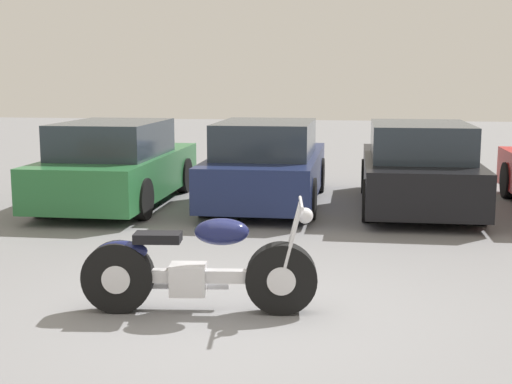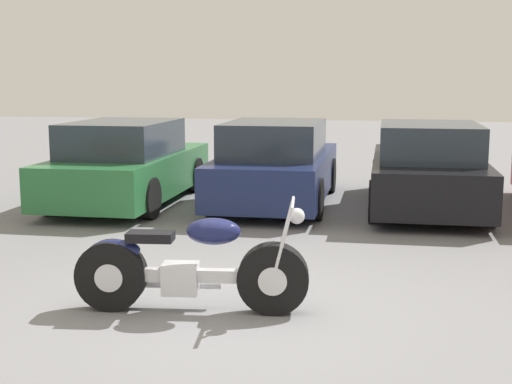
# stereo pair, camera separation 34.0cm
# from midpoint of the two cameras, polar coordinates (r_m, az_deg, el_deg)

# --- Properties ---
(ground_plane) EXTENTS (60.00, 60.00, 0.00)m
(ground_plane) POSITION_cam_midpoint_polar(r_m,az_deg,el_deg) (6.86, -2.91, -9.80)
(ground_plane) COLOR slate
(motorcycle) EXTENTS (2.25, 0.63, 1.09)m
(motorcycle) POSITION_cam_midpoint_polar(r_m,az_deg,el_deg) (6.85, -6.19, -6.15)
(motorcycle) COLOR black
(motorcycle) RESTS_ON ground_plane
(parked_car_green) EXTENTS (1.88, 4.41, 1.46)m
(parked_car_green) POSITION_cam_midpoint_polar(r_m,az_deg,el_deg) (12.74, -11.79, 2.10)
(parked_car_green) COLOR #286B38
(parked_car_green) RESTS_ON ground_plane
(parked_car_navy) EXTENTS (1.88, 4.41, 1.46)m
(parked_car_navy) POSITION_cam_midpoint_polar(r_m,az_deg,el_deg) (12.51, 0.11, 2.16)
(parked_car_navy) COLOR #19234C
(parked_car_navy) RESTS_ON ground_plane
(parked_car_black) EXTENTS (1.88, 4.41, 1.46)m
(parked_car_black) POSITION_cam_midpoint_polar(r_m,az_deg,el_deg) (12.37, 12.07, 1.87)
(parked_car_black) COLOR black
(parked_car_black) RESTS_ON ground_plane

